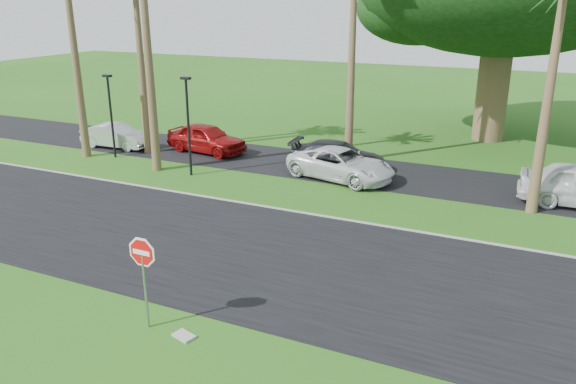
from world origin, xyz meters
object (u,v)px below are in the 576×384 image
(car_red, at_px, (206,138))
(car_dark, at_px, (338,156))
(stop_sign_near, at_px, (143,264))
(car_silver, at_px, (117,136))
(car_minivan, at_px, (341,165))

(car_red, xyz_separation_m, car_dark, (7.68, -0.12, -0.09))
(stop_sign_near, xyz_separation_m, car_silver, (-13.26, 14.12, -1.11))
(car_silver, height_order, car_dark, car_dark)
(car_minivan, bearing_deg, car_dark, 37.60)
(stop_sign_near, bearing_deg, car_red, 117.76)
(car_red, bearing_deg, car_minivan, -92.95)
(car_silver, xyz_separation_m, car_minivan, (13.47, -0.23, 0.04))
(stop_sign_near, bearing_deg, car_dark, 91.60)
(stop_sign_near, relative_size, car_dark, 0.55)
(car_dark, bearing_deg, car_minivan, -160.19)
(car_red, relative_size, car_minivan, 0.90)
(stop_sign_near, height_order, car_silver, stop_sign_near)
(stop_sign_near, relative_size, car_silver, 0.65)
(car_red, relative_size, car_dark, 0.96)
(car_red, height_order, car_dark, car_red)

